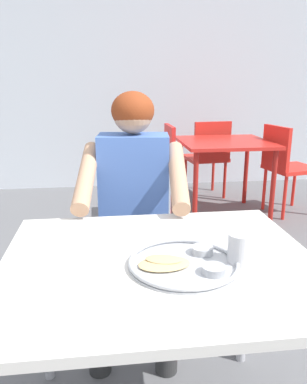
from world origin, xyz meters
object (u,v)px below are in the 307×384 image
table_background_red (225,151)px  chair_red_left (158,165)px  drinking_cup (240,248)px  chair_foreground (134,225)px  diner_foreground (133,198)px  table_foreground (160,281)px  thali_tray (184,263)px  chair_red_right (285,163)px  chair_red_far (208,154)px

table_background_red → chair_red_left: size_ratio=0.94×
drinking_cup → chair_foreground: (-0.26, 0.94, -0.28)m
drinking_cup → chair_foreground: chair_foreground is taller
diner_foreground → table_background_red: size_ratio=1.49×
drinking_cup → chair_red_left: bearing=88.1°
diner_foreground → table_foreground: bearing=-87.0°
thali_tray → chair_red_right: (1.48, 2.38, -0.23)m
table_foreground → thali_tray: size_ratio=2.96×
table_foreground → chair_red_right: (1.55, 2.33, -0.14)m
diner_foreground → chair_red_right: bearing=46.4°
table_background_red → thali_tray: bearing=-110.2°
chair_foreground → table_foreground: bearing=-89.0°
drinking_cup → chair_red_right: chair_red_right is taller
diner_foreground → chair_foreground: bearing=85.1°
chair_red_right → diner_foreground: bearing=-133.6°
table_foreground → thali_tray: 0.12m
thali_tray → chair_red_left: size_ratio=0.38×
thali_tray → diner_foreground: (-0.10, 0.72, -0.01)m
table_background_red → chair_red_right: chair_red_right is taller
chair_foreground → diner_foreground: bearing=-94.9°
chair_red_far → chair_red_right: bearing=-46.3°
drinking_cup → chair_foreground: 1.01m
table_background_red → chair_red_right: 0.61m
table_foreground → drinking_cup: (0.24, -0.06, 0.13)m
chair_foreground → chair_red_left: chair_red_left is taller
thali_tray → diner_foreground: 0.72m
drinking_cup → diner_foreground: bearing=110.8°
table_foreground → chair_red_right: chair_red_right is taller
table_foreground → thali_tray: bearing=-39.7°
diner_foreground → chair_red_left: (0.35, 1.70, -0.22)m
diner_foreground → chair_red_far: 2.50m
chair_foreground → diner_foreground: diner_foreground is taller
drinking_cup → diner_foreground: diner_foreground is taller
chair_red_right → chair_red_far: size_ratio=1.01×
chair_red_left → chair_red_right: (1.23, -0.03, -0.01)m
chair_foreground → chair_red_right: 2.13m
chair_foreground → chair_red_right: size_ratio=1.00×
table_background_red → drinking_cup: bearing=-106.4°
thali_tray → chair_foreground: chair_foreground is taller
thali_tray → chair_red_right: size_ratio=0.39×
table_foreground → table_background_red: 2.54m
diner_foreground → chair_red_far: bearing=66.6°
table_background_red → chair_red_far: bearing=89.5°
drinking_cup → table_background_red: (0.71, 2.42, -0.15)m
diner_foreground → chair_red_left: 1.75m
thali_tray → chair_red_left: 2.44m
diner_foreground → chair_red_left: size_ratio=1.40×
drinking_cup → table_background_red: drinking_cup is taller
drinking_cup → chair_foreground: size_ratio=0.11×
table_foreground → chair_foreground: (-0.02, 0.88, -0.15)m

